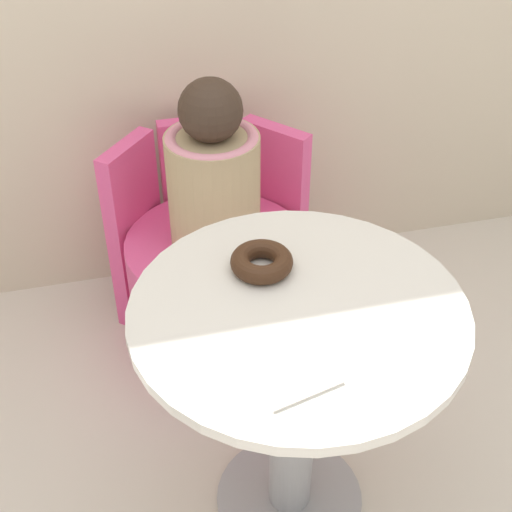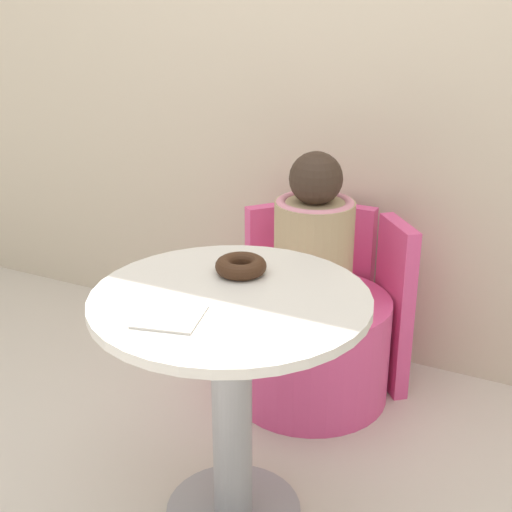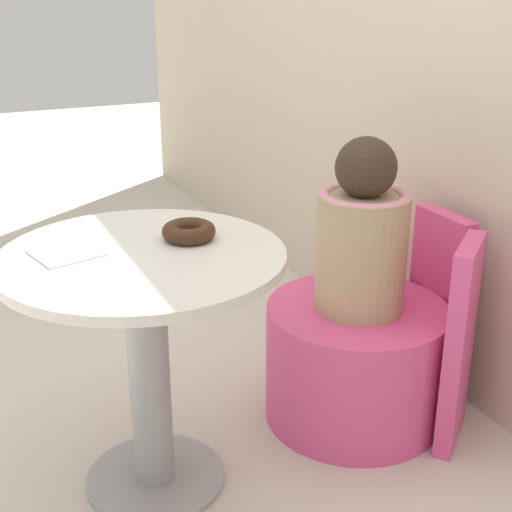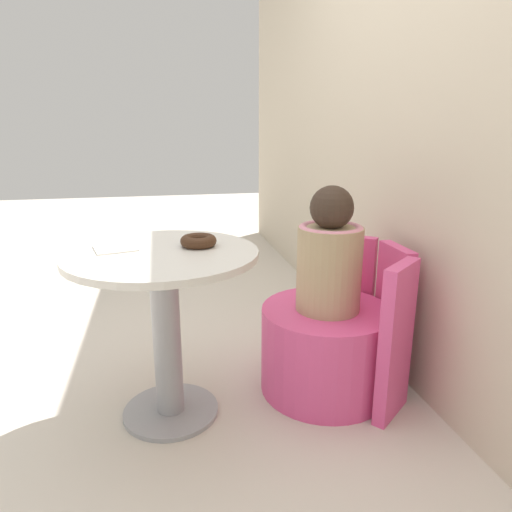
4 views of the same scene
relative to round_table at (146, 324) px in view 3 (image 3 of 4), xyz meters
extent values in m
plane|color=beige|center=(-0.05, -0.08, -0.47)|extent=(12.00, 12.00, 0.00)
cube|color=beige|center=(-0.05, 1.05, 0.73)|extent=(6.00, 0.06, 2.40)
cylinder|color=#99999E|center=(0.00, 0.00, -0.46)|extent=(0.37, 0.37, 0.02)
cylinder|color=#99999E|center=(0.00, 0.00, -0.14)|extent=(0.10, 0.10, 0.61)
cylinder|color=silver|center=(0.00, 0.00, 0.18)|extent=(0.69, 0.69, 0.02)
cylinder|color=#E54C8C|center=(-0.04, 0.65, -0.29)|extent=(0.54, 0.54, 0.36)
cube|color=#E54C8C|center=(-0.04, 0.94, -0.16)|extent=(0.23, 0.05, 0.61)
cube|color=#E54C8C|center=(0.18, 0.84, -0.16)|extent=(0.18, 0.21, 0.61)
cube|color=#E54C8C|center=(-0.27, 0.84, -0.16)|extent=(0.18, 0.21, 0.61)
cylinder|color=tan|center=(-0.04, 0.65, 0.07)|extent=(0.26, 0.26, 0.34)
torus|color=pink|center=(-0.04, 0.65, 0.23)|extent=(0.26, 0.26, 0.04)
sphere|color=#38281E|center=(-0.04, 0.65, 0.31)|extent=(0.17, 0.17, 0.17)
torus|color=#3D2314|center=(-0.04, 0.13, 0.21)|extent=(0.13, 0.13, 0.04)
cube|color=silver|center=(-0.07, -0.16, 0.19)|extent=(0.17, 0.17, 0.01)
camera|label=1|loc=(-0.34, -1.01, 1.13)|focal=50.00mm
camera|label=2|loc=(0.75, -1.36, 0.91)|focal=50.00mm
camera|label=3|loc=(1.53, -0.42, 0.79)|focal=50.00mm
camera|label=4|loc=(1.59, 0.00, 0.61)|focal=32.00mm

